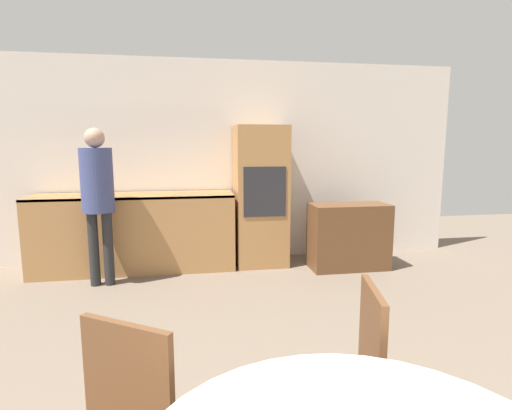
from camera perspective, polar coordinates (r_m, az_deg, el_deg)
name	(u,v)px	position (r m, az deg, el deg)	size (l,w,h in m)	color
wall_back	(225,162)	(5.30, -4.48, 6.16)	(6.34, 0.05, 2.60)	silver
kitchen_counter	(135,231)	(5.09, -16.84, -3.60)	(2.38, 0.60, 0.93)	#AD7A47
oven_unit	(260,196)	(5.06, 0.64, 1.30)	(0.64, 0.59, 1.76)	#AD7A47
sideboard	(349,236)	(5.08, 13.09, -4.37)	(0.95, 0.45, 0.81)	brown
chair_far_right	(348,376)	(1.95, 13.02, -22.67)	(0.48, 0.48, 0.93)	brown
person_standing	(98,189)	(4.56, -21.70, 2.10)	(0.33, 0.33, 1.70)	#262628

